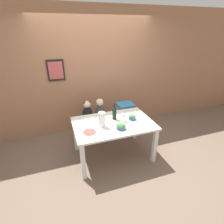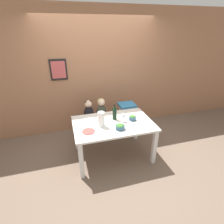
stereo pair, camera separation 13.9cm
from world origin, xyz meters
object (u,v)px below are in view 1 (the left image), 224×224
chair_right_highchair (125,110)px  salad_bowl_large (121,126)px  dinner_plate_back_left (90,120)px  person_child_left (87,111)px  wine_bottle (114,113)px  dinner_plate_front_left (90,132)px  chair_far_center (100,122)px  person_child_center (100,109)px  paper_towel_roll (102,119)px  chair_far_left (88,124)px  wine_glass_near (123,115)px  salad_bowl_small (132,117)px

chair_right_highchair → salad_bowl_large: 1.07m
dinner_plate_back_left → person_child_left: bearing=84.5°
wine_bottle → dinner_plate_front_left: wine_bottle is taller
dinner_plate_back_left → dinner_plate_front_left: bearing=-103.5°
chair_far_center → dinner_plate_back_left: size_ratio=2.14×
person_child_left → person_child_center: same height
wine_bottle → paper_towel_roll: (-0.29, -0.17, 0.01)m
chair_far_left → wine_bottle: bearing=-55.6°
chair_far_center → wine_bottle: size_ratio=1.47×
wine_bottle → wine_glass_near: bearing=-46.5°
paper_towel_roll → salad_bowl_large: (0.28, -0.19, -0.09)m
wine_bottle → wine_glass_near: size_ratio=1.80×
person_child_center → salad_bowl_small: size_ratio=3.61×
chair_right_highchair → wine_bottle: 0.79m
wine_bottle → salad_bowl_small: 0.34m
person_child_center → wine_glass_near: bearing=-70.9°
wine_bottle → person_child_left: bearing=124.4°
chair_far_center → person_child_left: person_child_left is taller
person_child_left → wine_bottle: size_ratio=1.55×
chair_far_left → paper_towel_roll: bearing=-82.0°
person_child_left → wine_bottle: bearing=-55.6°
person_child_left → dinner_plate_front_left: (-0.14, -0.87, 0.03)m
chair_right_highchair → person_child_left: (-0.86, 0.00, 0.12)m
chair_far_left → salad_bowl_large: (0.38, -0.94, 0.39)m
person_child_left → salad_bowl_small: size_ratio=3.61×
chair_far_left → wine_bottle: size_ratio=1.47×
chair_far_center → person_child_center: bearing=90.0°
wine_glass_near → salad_bowl_small: (0.18, 0.01, -0.07)m
chair_far_center → person_child_left: size_ratio=0.95×
chair_far_left → dinner_plate_back_left: (-0.05, -0.47, 0.35)m
person_child_left → dinner_plate_back_left: (-0.05, -0.47, 0.03)m
person_child_center → paper_towel_roll: (-0.17, -0.75, 0.16)m
chair_right_highchair → dinner_plate_back_left: 1.03m
wine_glass_near → dinner_plate_front_left: bearing=-166.1°
paper_towel_roll → person_child_left: bearing=97.9°
wine_bottle → salad_bowl_small: bearing=-21.1°
chair_right_highchair → paper_towel_roll: bearing=-135.1°
salad_bowl_small → person_child_center: bearing=121.7°
person_child_left → paper_towel_roll: size_ratio=1.79×
chair_far_center → dinner_plate_front_left: size_ratio=2.14×
wine_glass_near → wine_bottle: bearing=133.5°
wine_bottle → dinner_plate_back_left: wine_bottle is taller
dinner_plate_back_left → wine_bottle: bearing=-13.4°
chair_right_highchair → salad_bowl_small: (-0.15, -0.70, 0.19)m
chair_far_left → dinner_plate_back_left: dinner_plate_back_left is taller
wine_glass_near → dinner_plate_back_left: wine_glass_near is taller
paper_towel_roll → dinner_plate_front_left: (-0.25, -0.12, -0.13)m
wine_bottle → dinner_plate_back_left: (-0.44, 0.10, -0.11)m
salad_bowl_small → dinner_plate_back_left: size_ratio=0.62×
chair_far_left → person_child_center: size_ratio=0.95×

